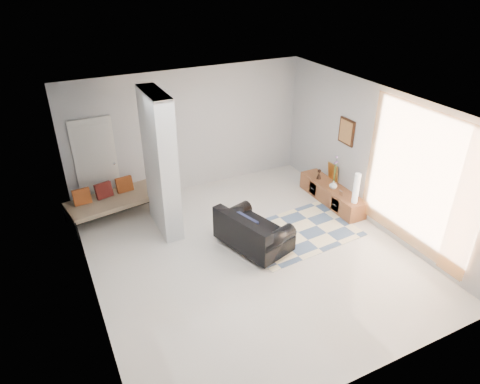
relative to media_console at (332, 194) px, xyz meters
name	(u,v)px	position (x,y,z in m)	size (l,w,h in m)	color
floor	(250,254)	(-2.52, -0.90, -0.20)	(6.00, 6.00, 0.00)	beige
ceiling	(252,108)	(-2.52, -0.90, 2.60)	(6.00, 6.00, 0.00)	white
wall_back	(189,131)	(-2.52, 2.10, 1.20)	(6.00, 6.00, 0.00)	#ADAFB2
wall_front	(372,299)	(-2.52, -3.90, 1.20)	(6.00, 6.00, 0.00)	#ADAFB2
wall_left	(83,228)	(-5.27, -0.90, 1.20)	(6.00, 6.00, 0.00)	#ADAFB2
wall_right	(376,158)	(0.23, -0.90, 1.20)	(6.00, 6.00, 0.00)	#ADAFB2
partition_column	(160,164)	(-3.62, 0.70, 1.20)	(0.35, 1.20, 2.80)	silver
hallway_door	(97,165)	(-4.62, 2.06, 0.82)	(0.85, 0.06, 2.04)	silver
curtain	(419,181)	(0.15, -2.05, 1.25)	(2.55, 2.55, 0.00)	#F49A40
wall_art	(347,132)	(0.20, 0.00, 1.45)	(0.04, 0.45, 0.55)	#351B0E
media_console	(332,194)	(0.00, 0.00, 0.00)	(0.45, 1.85, 0.80)	brown
loveseat	(251,232)	(-2.42, -0.75, 0.16)	(1.19, 1.58, 0.76)	silver
daybed	(114,199)	(-4.45, 1.56, 0.21)	(2.08, 1.15, 0.77)	black
area_rug	(298,232)	(-1.33, -0.70, -0.20)	(2.30, 1.53, 0.01)	#F2E6B9
cylinder_lamp	(356,188)	(-0.02, -0.76, 0.52)	(0.12, 0.12, 0.65)	white
bronze_figurine	(319,174)	(-0.05, 0.45, 0.31)	(0.11, 0.11, 0.23)	black
vase	(333,185)	(-0.05, -0.08, 0.29)	(0.17, 0.17, 0.18)	white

